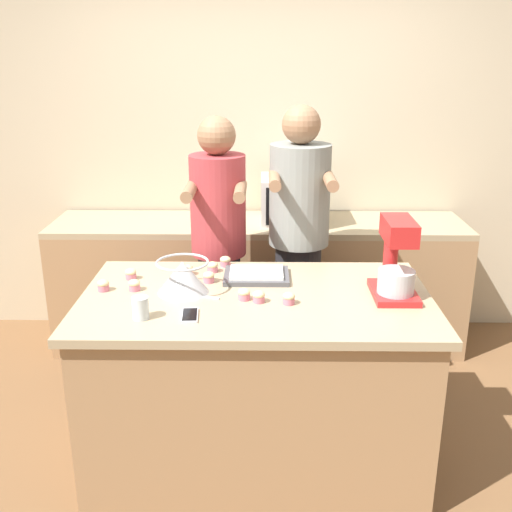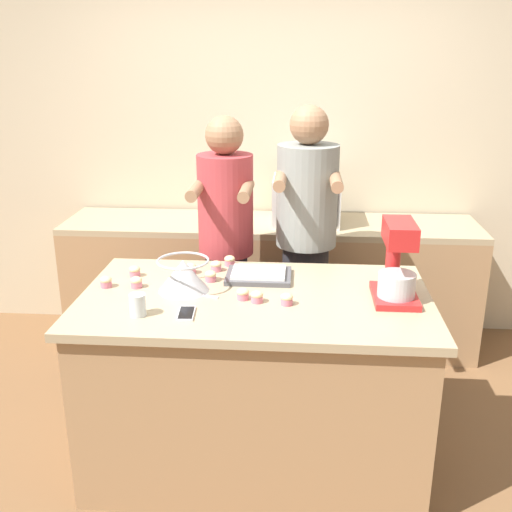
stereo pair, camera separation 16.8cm
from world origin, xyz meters
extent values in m
plane|color=brown|center=(0.00, 0.00, 0.00)|extent=(16.00, 16.00, 0.00)
cube|color=beige|center=(0.00, 1.67, 1.35)|extent=(10.00, 0.06, 2.70)
cube|color=#A87F56|center=(0.00, 0.00, 0.43)|extent=(1.58, 0.89, 0.86)
cube|color=tan|center=(0.00, 0.00, 0.88)|extent=(1.65, 0.95, 0.04)
cube|color=#A87F56|center=(0.00, 1.32, 0.43)|extent=(2.80, 0.60, 0.85)
cube|color=tan|center=(0.00, 1.32, 0.87)|extent=(2.80, 0.60, 0.04)
cylinder|color=#33384C|center=(-0.23, 0.71, 0.44)|extent=(0.25, 0.25, 0.87)
cylinder|color=#A8383D|center=(-0.23, 0.71, 1.16)|extent=(0.32, 0.32, 0.57)
sphere|color=#936B4C|center=(-0.23, 0.71, 1.55)|extent=(0.21, 0.21, 0.21)
cylinder|color=#936B4C|center=(-0.36, 0.54, 1.28)|extent=(0.06, 0.34, 0.06)
cylinder|color=#936B4C|center=(-0.09, 0.54, 1.28)|extent=(0.06, 0.34, 0.06)
cylinder|color=#232328|center=(0.24, 0.71, 0.47)|extent=(0.27, 0.27, 0.94)
cylinder|color=gray|center=(0.24, 0.71, 1.22)|extent=(0.34, 0.34, 0.57)
sphere|color=#936B4C|center=(0.24, 0.71, 1.61)|extent=(0.21, 0.21, 0.21)
cylinder|color=#936B4C|center=(0.09, 0.54, 1.34)|extent=(0.06, 0.34, 0.06)
cylinder|color=#936B4C|center=(0.38, 0.54, 1.34)|extent=(0.06, 0.34, 0.06)
cube|color=red|center=(0.65, 0.01, 0.92)|extent=(0.20, 0.30, 0.03)
cylinder|color=red|center=(0.65, 0.12, 1.05)|extent=(0.07, 0.07, 0.24)
cube|color=red|center=(0.65, -0.01, 1.23)|extent=(0.13, 0.26, 0.10)
cylinder|color=#BCBCC1|center=(0.65, -0.03, 0.99)|extent=(0.17, 0.17, 0.11)
cone|color=#BCBCC1|center=(-0.35, 0.04, 0.98)|extent=(0.24, 0.24, 0.15)
torus|color=#BCBCC1|center=(-0.35, 0.04, 1.05)|extent=(0.25, 0.25, 0.01)
cube|color=#4C4C51|center=(0.00, 0.23, 0.91)|extent=(0.33, 0.25, 0.02)
cube|color=white|center=(0.00, 0.23, 0.93)|extent=(0.27, 0.20, 0.02)
cube|color=silver|center=(0.24, 1.32, 1.05)|extent=(0.44, 0.37, 0.31)
cube|color=black|center=(0.20, 1.13, 1.05)|extent=(0.30, 0.01, 0.25)
cube|color=#2D2D2D|center=(0.40, 1.13, 1.05)|extent=(0.09, 0.01, 0.25)
cube|color=silver|center=(-0.28, -0.24, 0.91)|extent=(0.08, 0.15, 0.01)
cube|color=black|center=(-0.28, -0.24, 0.91)|extent=(0.07, 0.13, 0.00)
cylinder|color=silver|center=(-0.49, -0.26, 0.95)|extent=(0.07, 0.07, 0.10)
cube|color=#BCBCC1|center=(-0.23, -0.02, 0.91)|extent=(0.14, 0.07, 0.01)
cube|color=black|center=(-0.34, 0.02, 0.91)|extent=(0.08, 0.05, 0.01)
cylinder|color=#D17084|center=(-0.23, 0.32, 0.92)|extent=(0.05, 0.05, 0.03)
ellipsoid|color=beige|center=(-0.23, 0.32, 0.94)|extent=(0.06, 0.06, 0.03)
cylinder|color=#D17084|center=(-0.63, 0.21, 0.92)|extent=(0.05, 0.05, 0.03)
ellipsoid|color=beige|center=(-0.63, 0.21, 0.94)|extent=(0.06, 0.06, 0.03)
cylinder|color=#D17084|center=(-0.58, 0.06, 0.92)|extent=(0.05, 0.05, 0.03)
ellipsoid|color=beige|center=(-0.58, 0.06, 0.94)|extent=(0.06, 0.06, 0.03)
cylinder|color=#D17084|center=(-0.05, -0.05, 0.92)|extent=(0.05, 0.05, 0.03)
ellipsoid|color=beige|center=(-0.05, -0.05, 0.94)|extent=(0.06, 0.06, 0.03)
cylinder|color=#D17084|center=(0.15, -0.10, 0.92)|extent=(0.05, 0.05, 0.03)
ellipsoid|color=beige|center=(0.15, -0.10, 0.94)|extent=(0.06, 0.06, 0.03)
cylinder|color=#D17084|center=(-0.24, 0.17, 0.92)|extent=(0.05, 0.05, 0.03)
ellipsoid|color=beige|center=(-0.24, 0.17, 0.94)|extent=(0.06, 0.06, 0.03)
cylinder|color=#D17084|center=(-0.17, 0.40, 0.92)|extent=(0.05, 0.05, 0.03)
ellipsoid|color=beige|center=(-0.17, 0.40, 0.94)|extent=(0.06, 0.06, 0.03)
cylinder|color=#D17084|center=(-0.36, 0.27, 0.92)|extent=(0.05, 0.05, 0.03)
ellipsoid|color=beige|center=(-0.36, 0.27, 0.94)|extent=(0.06, 0.06, 0.03)
cylinder|color=#D17084|center=(0.01, -0.08, 0.92)|extent=(0.05, 0.05, 0.03)
ellipsoid|color=beige|center=(0.01, -0.08, 0.94)|extent=(0.06, 0.06, 0.03)
cylinder|color=#D17084|center=(-0.73, 0.05, 0.92)|extent=(0.05, 0.05, 0.03)
ellipsoid|color=beige|center=(-0.73, 0.05, 0.94)|extent=(0.06, 0.06, 0.03)
camera|label=1|loc=(0.03, -2.60, 1.99)|focal=42.00mm
camera|label=2|loc=(0.20, -2.60, 1.99)|focal=42.00mm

